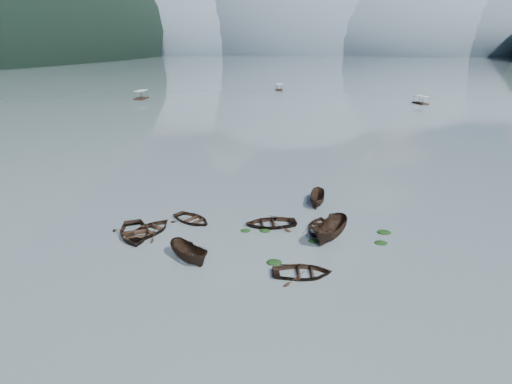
# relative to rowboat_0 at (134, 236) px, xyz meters

# --- Properties ---
(ground_plane) EXTENTS (2400.00, 2400.00, 0.00)m
(ground_plane) POSITION_rel_rowboat_0_xyz_m (9.35, -5.05, 0.00)
(ground_plane) COLOR slate
(haze_mtn_a) EXTENTS (520.00, 520.00, 280.00)m
(haze_mtn_a) POSITION_rel_rowboat_0_xyz_m (-250.65, 894.95, 0.00)
(haze_mtn_a) COLOR #475666
(haze_mtn_a) RESTS_ON ground
(haze_mtn_b) EXTENTS (520.00, 520.00, 340.00)m
(haze_mtn_b) POSITION_rel_rowboat_0_xyz_m (-50.65, 894.95, 0.00)
(haze_mtn_b) COLOR #475666
(haze_mtn_b) RESTS_ON ground
(haze_mtn_c) EXTENTS (520.00, 520.00, 260.00)m
(haze_mtn_c) POSITION_rel_rowboat_0_xyz_m (149.35, 894.95, 0.00)
(haze_mtn_c) COLOR #475666
(haze_mtn_c) RESTS_ON ground
(haze_mtn_d) EXTENTS (520.00, 520.00, 220.00)m
(haze_mtn_d) POSITION_rel_rowboat_0_xyz_m (329.35, 894.95, 0.00)
(haze_mtn_d) COLOR #475666
(haze_mtn_d) RESTS_ON ground
(rowboat_0) EXTENTS (5.54, 6.12, 1.04)m
(rowboat_0) POSITION_rel_rowboat_0_xyz_m (0.00, 0.00, 0.00)
(rowboat_0) COLOR black
(rowboat_0) RESTS_ON ground
(rowboat_1) EXTENTS (4.60, 5.32, 0.92)m
(rowboat_1) POSITION_rel_rowboat_0_xyz_m (1.10, 0.91, 0.00)
(rowboat_1) COLOR black
(rowboat_1) RESTS_ON ground
(rowboat_2) EXTENTS (4.21, 3.69, 1.59)m
(rowboat_2) POSITION_rel_rowboat_0_xyz_m (5.89, -3.20, 0.00)
(rowboat_2) COLOR black
(rowboat_2) RESTS_ON ground
(rowboat_3) EXTENTS (3.09, 4.11, 0.81)m
(rowboat_3) POSITION_rel_rowboat_0_xyz_m (15.50, 3.94, 0.00)
(rowboat_3) COLOR black
(rowboat_3) RESTS_ON ground
(rowboat_4) EXTENTS (4.64, 3.64, 0.87)m
(rowboat_4) POSITION_rel_rowboat_0_xyz_m (14.35, -3.99, 0.00)
(rowboat_4) COLOR black
(rowboat_4) RESTS_ON ground
(rowboat_5) EXTENTS (3.83, 5.32, 1.93)m
(rowboat_5) POSITION_rel_rowboat_0_xyz_m (16.37, 2.01, 0.00)
(rowboat_5) COLOR black
(rowboat_5) RESTS_ON ground
(rowboat_6) EXTENTS (4.99, 4.57, 0.85)m
(rowboat_6) POSITION_rel_rowboat_0_xyz_m (3.92, 3.67, 0.00)
(rowboat_6) COLOR black
(rowboat_6) RESTS_ON ground
(rowboat_7) EXTENTS (5.31, 4.38, 0.95)m
(rowboat_7) POSITION_rel_rowboat_0_xyz_m (11.14, 3.89, 0.00)
(rowboat_7) COLOR black
(rowboat_7) RESTS_ON ground
(rowboat_8) EXTENTS (1.65, 3.90, 1.48)m
(rowboat_8) POSITION_rel_rowboat_0_xyz_m (15.16, 9.79, 0.00)
(rowboat_8) COLOR black
(rowboat_8) RESTS_ON ground
(weed_clump_0) EXTENTS (1.01, 0.83, 0.22)m
(weed_clump_0) POSITION_rel_rowboat_0_xyz_m (5.64, -2.99, 0.00)
(weed_clump_0) COLOR black
(weed_clump_0) RESTS_ON ground
(weed_clump_1) EXTENTS (0.97, 0.78, 0.21)m
(weed_clump_1) POSITION_rel_rowboat_0_xyz_m (10.81, 2.67, 0.00)
(weed_clump_1) COLOR black
(weed_clump_1) RESTS_ON ground
(weed_clump_2) EXTENTS (1.16, 0.93, 0.25)m
(weed_clump_2) POSITION_rel_rowboat_0_xyz_m (12.21, -2.61, 0.00)
(weed_clump_2) COLOR black
(weed_clump_2) RESTS_ON ground
(weed_clump_3) EXTENTS (0.96, 0.81, 0.21)m
(weed_clump_3) POSITION_rel_rowboat_0_xyz_m (15.06, 1.40, 0.00)
(weed_clump_3) COLOR black
(weed_clump_3) RESTS_ON ground
(weed_clump_4) EXTENTS (1.05, 0.83, 0.22)m
(weed_clump_4) POSITION_rel_rowboat_0_xyz_m (20.47, 1.87, 0.00)
(weed_clump_4) COLOR black
(weed_clump_4) RESTS_ON ground
(weed_clump_5) EXTENTS (1.00, 0.81, 0.21)m
(weed_clump_5) POSITION_rel_rowboat_0_xyz_m (0.55, 2.22, 0.00)
(weed_clump_5) COLOR black
(weed_clump_5) RESTS_ON ground
(weed_clump_6) EXTENTS (0.91, 0.76, 0.19)m
(weed_clump_6) POSITION_rel_rowboat_0_xyz_m (9.11, 2.44, 0.00)
(weed_clump_6) COLOR black
(weed_clump_6) RESTS_ON ground
(weed_clump_7) EXTENTS (1.16, 0.93, 0.25)m
(weed_clump_7) POSITION_rel_rowboat_0_xyz_m (21.01, 3.91, 0.00)
(weed_clump_7) COLOR black
(weed_clump_7) RESTS_ON ground
(pontoon_left) EXTENTS (3.17, 6.59, 2.45)m
(pontoon_left) POSITION_rel_rowboat_0_xyz_m (-38.58, 88.22, 0.00)
(pontoon_left) COLOR black
(pontoon_left) RESTS_ON ground
(pontoon_centre) EXTENTS (3.16, 6.00, 2.20)m
(pontoon_centre) POSITION_rel_rowboat_0_xyz_m (0.25, 120.18, 0.00)
(pontoon_centre) COLOR black
(pontoon_centre) RESTS_ON ground
(pontoon_right) EXTENTS (3.75, 5.73, 2.04)m
(pontoon_right) POSITION_rel_rowboat_0_xyz_m (42.95, 90.66, 0.00)
(pontoon_right) COLOR black
(pontoon_right) RESTS_ON ground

